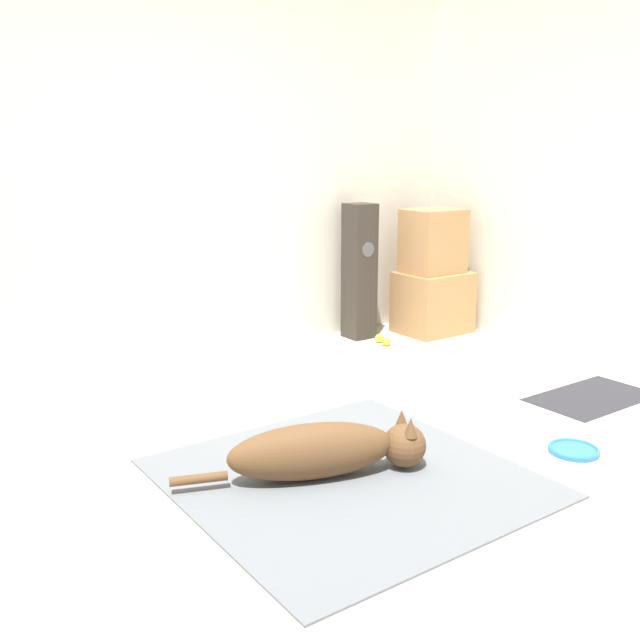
{
  "coord_description": "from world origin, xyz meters",
  "views": [
    {
      "loc": [
        -1.62,
        -2.27,
        1.42
      ],
      "look_at": [
        0.67,
        0.98,
        0.45
      ],
      "focal_mm": 40.0,
      "sensor_mm": 36.0,
      "label": 1
    }
  ],
  "objects_px": {
    "dog": "(328,450)",
    "cardboard_box_lower": "(433,302)",
    "frisbee": "(574,450)",
    "tennis_ball_by_boxes": "(379,338)",
    "tennis_ball_near_speaker": "(386,342)",
    "floor_speaker": "(359,272)",
    "cardboard_box_upper": "(433,241)"
  },
  "relations": [
    {
      "from": "cardboard_box_upper",
      "to": "tennis_ball_near_speaker",
      "type": "relative_size",
      "value": 7.36
    },
    {
      "from": "cardboard_box_lower",
      "to": "tennis_ball_by_boxes",
      "type": "xyz_separation_m",
      "value": [
        -0.55,
        -0.01,
        -0.2
      ]
    },
    {
      "from": "dog",
      "to": "tennis_ball_near_speaker",
      "type": "distance_m",
      "value": 2.19
    },
    {
      "from": "frisbee",
      "to": "floor_speaker",
      "type": "xyz_separation_m",
      "value": [
        0.47,
        2.26,
        0.49
      ]
    },
    {
      "from": "floor_speaker",
      "to": "frisbee",
      "type": "bearing_deg",
      "value": -101.84
    },
    {
      "from": "dog",
      "to": "tennis_ball_near_speaker",
      "type": "xyz_separation_m",
      "value": [
        1.6,
        1.49,
        -0.1
      ]
    },
    {
      "from": "frisbee",
      "to": "tennis_ball_by_boxes",
      "type": "xyz_separation_m",
      "value": [
        0.5,
        2.04,
        0.02
      ]
    },
    {
      "from": "frisbee",
      "to": "tennis_ball_near_speaker",
      "type": "distance_m",
      "value": 2.01
    },
    {
      "from": "cardboard_box_upper",
      "to": "floor_speaker",
      "type": "xyz_separation_m",
      "value": [
        -0.55,
        0.2,
        -0.21
      ]
    },
    {
      "from": "dog",
      "to": "cardboard_box_lower",
      "type": "distance_m",
      "value": 2.69
    },
    {
      "from": "dog",
      "to": "tennis_ball_by_boxes",
      "type": "xyz_separation_m",
      "value": [
        1.62,
        1.58,
        -0.1
      ]
    },
    {
      "from": "frisbee",
      "to": "tennis_ball_by_boxes",
      "type": "distance_m",
      "value": 2.1
    },
    {
      "from": "tennis_ball_by_boxes",
      "to": "floor_speaker",
      "type": "bearing_deg",
      "value": 96.23
    },
    {
      "from": "cardboard_box_upper",
      "to": "tennis_ball_by_boxes",
      "type": "xyz_separation_m",
      "value": [
        -0.53,
        -0.02,
        -0.68
      ]
    },
    {
      "from": "tennis_ball_by_boxes",
      "to": "tennis_ball_near_speaker",
      "type": "xyz_separation_m",
      "value": [
        -0.02,
        -0.1,
        0.0
      ]
    },
    {
      "from": "tennis_ball_near_speaker",
      "to": "floor_speaker",
      "type": "bearing_deg",
      "value": 91.35
    },
    {
      "from": "dog",
      "to": "cardboard_box_lower",
      "type": "height_order",
      "value": "cardboard_box_lower"
    },
    {
      "from": "frisbee",
      "to": "cardboard_box_lower",
      "type": "relative_size",
      "value": 0.45
    },
    {
      "from": "frisbee",
      "to": "tennis_ball_near_speaker",
      "type": "bearing_deg",
      "value": 76.1
    },
    {
      "from": "tennis_ball_by_boxes",
      "to": "tennis_ball_near_speaker",
      "type": "bearing_deg",
      "value": -99.8
    },
    {
      "from": "tennis_ball_near_speaker",
      "to": "cardboard_box_upper",
      "type": "bearing_deg",
      "value": 11.6
    },
    {
      "from": "cardboard_box_lower",
      "to": "floor_speaker",
      "type": "xyz_separation_m",
      "value": [
        -0.57,
        0.21,
        0.27
      ]
    },
    {
      "from": "cardboard_box_lower",
      "to": "dog",
      "type": "bearing_deg",
      "value": -143.63
    },
    {
      "from": "floor_speaker",
      "to": "cardboard_box_lower",
      "type": "bearing_deg",
      "value": -20.07
    },
    {
      "from": "tennis_ball_by_boxes",
      "to": "frisbee",
      "type": "bearing_deg",
      "value": -103.71
    },
    {
      "from": "cardboard_box_upper",
      "to": "dog",
      "type": "bearing_deg",
      "value": -143.3
    },
    {
      "from": "dog",
      "to": "tennis_ball_by_boxes",
      "type": "bearing_deg",
      "value": 44.41
    },
    {
      "from": "frisbee",
      "to": "floor_speaker",
      "type": "relative_size",
      "value": 0.24
    },
    {
      "from": "frisbee",
      "to": "tennis_ball_by_boxes",
      "type": "height_order",
      "value": "tennis_ball_by_boxes"
    },
    {
      "from": "dog",
      "to": "floor_speaker",
      "type": "height_order",
      "value": "floor_speaker"
    },
    {
      "from": "frisbee",
      "to": "cardboard_box_lower",
      "type": "height_order",
      "value": "cardboard_box_lower"
    },
    {
      "from": "dog",
      "to": "frisbee",
      "type": "distance_m",
      "value": 1.21
    }
  ]
}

